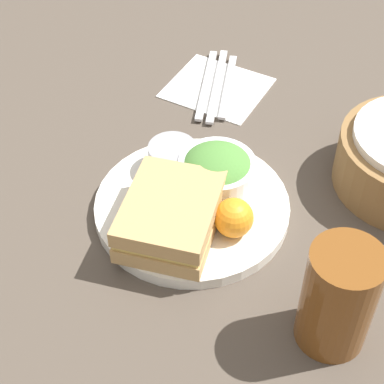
{
  "coord_description": "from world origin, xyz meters",
  "views": [
    {
      "loc": [
        0.52,
        0.29,
        0.64
      ],
      "look_at": [
        0.0,
        0.0,
        0.04
      ],
      "focal_mm": 60.0,
      "sensor_mm": 36.0,
      "label": 1
    }
  ],
  "objects_px": {
    "knife": "(217,85)",
    "spoon": "(228,86)",
    "drink_glass": "(338,298)",
    "fork": "(206,84)",
    "plate": "(192,207)",
    "sandwich": "(170,215)",
    "salad_bowl": "(217,171)",
    "dressing_cup": "(172,158)"
  },
  "relations": [
    {
      "from": "drink_glass",
      "to": "salad_bowl",
      "type": "bearing_deg",
      "value": -122.2
    },
    {
      "from": "knife",
      "to": "spoon",
      "type": "xyz_separation_m",
      "value": [
        -0.01,
        0.02,
        0.0
      ]
    },
    {
      "from": "plate",
      "to": "dressing_cup",
      "type": "relative_size",
      "value": 3.92
    },
    {
      "from": "drink_glass",
      "to": "fork",
      "type": "bearing_deg",
      "value": -135.4
    },
    {
      "from": "fork",
      "to": "drink_glass",
      "type": "bearing_deg",
      "value": -155.76
    },
    {
      "from": "drink_glass",
      "to": "plate",
      "type": "bearing_deg",
      "value": -111.74
    },
    {
      "from": "knife",
      "to": "plate",
      "type": "bearing_deg",
      "value": 180.0
    },
    {
      "from": "drink_glass",
      "to": "knife",
      "type": "height_order",
      "value": "drink_glass"
    },
    {
      "from": "drink_glass",
      "to": "spoon",
      "type": "height_order",
      "value": "drink_glass"
    },
    {
      "from": "plate",
      "to": "spoon",
      "type": "height_order",
      "value": "plate"
    },
    {
      "from": "plate",
      "to": "salad_bowl",
      "type": "bearing_deg",
      "value": 162.42
    },
    {
      "from": "sandwich",
      "to": "plate",
      "type": "bearing_deg",
      "value": 178.88
    },
    {
      "from": "dressing_cup",
      "to": "knife",
      "type": "distance_m",
      "value": 0.23
    },
    {
      "from": "knife",
      "to": "spoon",
      "type": "relative_size",
      "value": 1.17
    },
    {
      "from": "plate",
      "to": "salad_bowl",
      "type": "distance_m",
      "value": 0.06
    },
    {
      "from": "sandwich",
      "to": "dressing_cup",
      "type": "relative_size",
      "value": 2.47
    },
    {
      "from": "sandwich",
      "to": "dressing_cup",
      "type": "xyz_separation_m",
      "value": [
        -0.1,
        -0.05,
        -0.01
      ]
    },
    {
      "from": "plate",
      "to": "salad_bowl",
      "type": "xyz_separation_m",
      "value": [
        -0.04,
        0.01,
        0.04
      ]
    },
    {
      "from": "salad_bowl",
      "to": "fork",
      "type": "distance_m",
      "value": 0.25
    },
    {
      "from": "spoon",
      "to": "sandwich",
      "type": "bearing_deg",
      "value": 173.46
    },
    {
      "from": "plate",
      "to": "sandwich",
      "type": "xyz_separation_m",
      "value": [
        0.06,
        -0.0,
        0.04
      ]
    },
    {
      "from": "plate",
      "to": "sandwich",
      "type": "distance_m",
      "value": 0.07
    },
    {
      "from": "sandwich",
      "to": "drink_glass",
      "type": "distance_m",
      "value": 0.24
    },
    {
      "from": "drink_glass",
      "to": "knife",
      "type": "xyz_separation_m",
      "value": [
        -0.36,
        -0.33,
        -0.06
      ]
    },
    {
      "from": "sandwich",
      "to": "drink_glass",
      "type": "xyz_separation_m",
      "value": [
        0.04,
        0.23,
        0.03
      ]
    },
    {
      "from": "dressing_cup",
      "to": "drink_glass",
      "type": "height_order",
      "value": "drink_glass"
    },
    {
      "from": "sandwich",
      "to": "knife",
      "type": "distance_m",
      "value": 0.34
    },
    {
      "from": "knife",
      "to": "drink_glass",
      "type": "bearing_deg",
      "value": -157.69
    },
    {
      "from": "spoon",
      "to": "dressing_cup",
      "type": "bearing_deg",
      "value": 166.1
    },
    {
      "from": "salad_bowl",
      "to": "dressing_cup",
      "type": "relative_size",
      "value": 1.57
    },
    {
      "from": "plate",
      "to": "salad_bowl",
      "type": "relative_size",
      "value": 2.5
    },
    {
      "from": "sandwich",
      "to": "spoon",
      "type": "relative_size",
      "value": 0.96
    },
    {
      "from": "salad_bowl",
      "to": "fork",
      "type": "bearing_deg",
      "value": -148.91
    },
    {
      "from": "dressing_cup",
      "to": "spoon",
      "type": "distance_m",
      "value": 0.23
    },
    {
      "from": "dressing_cup",
      "to": "fork",
      "type": "height_order",
      "value": "dressing_cup"
    },
    {
      "from": "sandwich",
      "to": "knife",
      "type": "height_order",
      "value": "sandwich"
    },
    {
      "from": "salad_bowl",
      "to": "drink_glass",
      "type": "distance_m",
      "value": 0.26
    },
    {
      "from": "plate",
      "to": "dressing_cup",
      "type": "height_order",
      "value": "dressing_cup"
    },
    {
      "from": "fork",
      "to": "spoon",
      "type": "relative_size",
      "value": 1.11
    },
    {
      "from": "salad_bowl",
      "to": "drink_glass",
      "type": "bearing_deg",
      "value": 57.8
    },
    {
      "from": "plate",
      "to": "spoon",
      "type": "distance_m",
      "value": 0.28
    },
    {
      "from": "plate",
      "to": "dressing_cup",
      "type": "xyz_separation_m",
      "value": [
        -0.04,
        -0.06,
        0.03
      ]
    }
  ]
}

